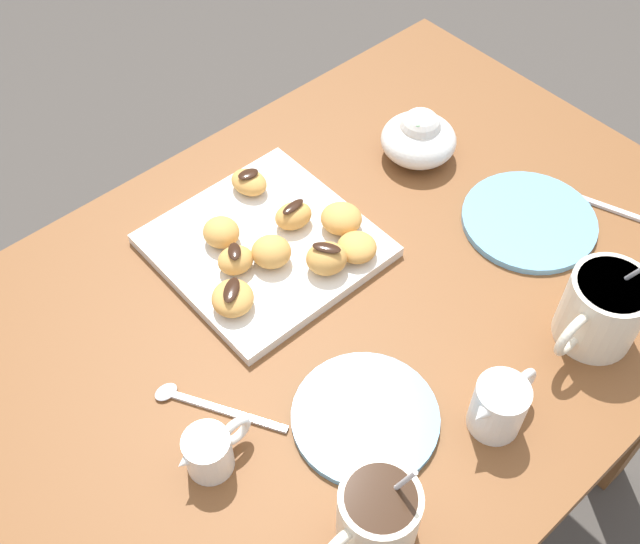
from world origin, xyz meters
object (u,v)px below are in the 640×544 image
at_px(dining_table, 345,351).
at_px(beignet_3, 249,182).
at_px(coffee_mug_cream_left, 602,309).
at_px(beignet_8, 221,232).
at_px(coffee_mug_cream_right, 377,515).
at_px(beignet_0, 233,298).
at_px(beignet_4, 357,247).
at_px(beignet_7, 324,260).
at_px(beignet_6, 271,252).
at_px(pastry_plate_square, 265,245).
at_px(chocolate_sauce_pitcher, 209,451).
at_px(saucer_sky_right, 365,418).
at_px(cream_pitcher_white, 497,407).
at_px(beignet_5, 341,218).
at_px(ice_cream_bowl, 419,137).
at_px(beignet_1, 236,260).
at_px(beignet_2, 293,216).
at_px(saucer_sky_left, 529,221).

bearing_deg(dining_table, beignet_3, -93.76).
distance_m(coffee_mug_cream_left, beignet_8, 0.48).
height_order(dining_table, coffee_mug_cream_right, coffee_mug_cream_right).
bearing_deg(beignet_0, beignet_4, 166.63).
height_order(coffee_mug_cream_left, beignet_0, coffee_mug_cream_left).
bearing_deg(beignet_4, beignet_7, -9.81).
xyz_separation_m(dining_table, beignet_6, (0.04, -0.10, 0.17)).
xyz_separation_m(pastry_plate_square, chocolate_sauce_pitcher, (0.24, 0.20, 0.02)).
xyz_separation_m(pastry_plate_square, saucer_sky_right, (0.07, 0.27, -0.00)).
height_order(coffee_mug_cream_right, beignet_4, coffee_mug_cream_right).
xyz_separation_m(coffee_mug_cream_left, chocolate_sauce_pitcher, (0.45, -0.17, -0.02)).
bearing_deg(beignet_8, coffee_mug_cream_left, 121.86).
distance_m(cream_pitcher_white, saucer_sky_right, 0.15).
bearing_deg(cream_pitcher_white, coffee_mug_cream_left, 179.90).
relative_size(coffee_mug_cream_right, beignet_4, 2.52).
distance_m(coffee_mug_cream_left, beignet_4, 0.31).
bearing_deg(coffee_mug_cream_left, beignet_3, -69.99).
relative_size(beignet_5, beignet_6, 1.08).
relative_size(saucer_sky_right, beignet_5, 3.03).
relative_size(pastry_plate_square, ice_cream_bowl, 2.35).
relative_size(beignet_0, beignet_7, 1.06).
height_order(dining_table, coffee_mug_cream_left, coffee_mug_cream_left).
bearing_deg(saucer_sky_right, beignet_7, -118.83).
height_order(coffee_mug_cream_right, saucer_sky_right, coffee_mug_cream_right).
bearing_deg(saucer_sky_right, cream_pitcher_white, 136.42).
relative_size(coffee_mug_cream_left, beignet_6, 2.91).
bearing_deg(pastry_plate_square, beignet_1, 11.83).
distance_m(dining_table, saucer_sky_right, 0.23).
bearing_deg(beignet_8, beignet_5, 147.33).
bearing_deg(beignet_0, beignet_2, -159.18).
height_order(coffee_mug_cream_right, ice_cream_bowl, coffee_mug_cream_right).
distance_m(beignet_5, beignet_7, 0.08).
distance_m(dining_table, beignet_8, 0.25).
height_order(chocolate_sauce_pitcher, beignet_0, chocolate_sauce_pitcher).
xyz_separation_m(beignet_2, beignet_8, (0.09, -0.04, 0.00)).
xyz_separation_m(saucer_sky_right, beignet_7, (-0.10, -0.18, 0.03)).
bearing_deg(saucer_sky_left, cream_pitcher_white, 31.29).
distance_m(beignet_0, beignet_4, 0.18).
height_order(beignet_0, beignet_7, beignet_7).
bearing_deg(beignet_1, saucer_sky_left, 151.70).
distance_m(chocolate_sauce_pitcher, beignet_1, 0.26).
height_order(coffee_mug_cream_right, beignet_5, coffee_mug_cream_right).
bearing_deg(coffee_mug_cream_right, chocolate_sauce_pitcher, -64.93).
relative_size(dining_table, coffee_mug_cream_right, 8.02).
xyz_separation_m(saucer_sky_left, beignet_5, (0.21, -0.16, 0.03)).
bearing_deg(beignet_2, saucer_sky_left, 141.37).
bearing_deg(cream_pitcher_white, beignet_8, -80.32).
height_order(beignet_0, beignet_3, beignet_0).
relative_size(chocolate_sauce_pitcher, beignet_1, 1.96).
height_order(ice_cream_bowl, beignet_1, ice_cream_bowl).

